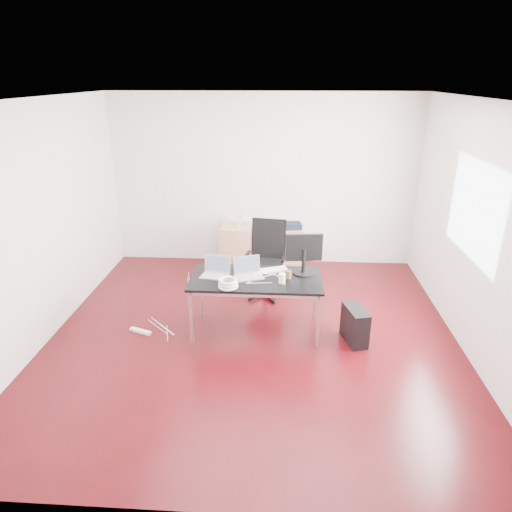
# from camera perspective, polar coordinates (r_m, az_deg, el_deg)

# --- Properties ---
(room_shell) EXTENTS (5.00, 5.00, 5.00)m
(room_shell) POSITION_cam_1_polar(r_m,az_deg,el_deg) (5.19, 0.02, 3.43)
(room_shell) COLOR #36060A
(room_shell) RESTS_ON ground
(desk) EXTENTS (1.60, 0.80, 0.73)m
(desk) POSITION_cam_1_polar(r_m,az_deg,el_deg) (5.58, 0.01, -3.23)
(desk) COLOR black
(desk) RESTS_ON ground
(office_chair) EXTENTS (0.54, 0.56, 1.08)m
(office_chair) POSITION_cam_1_polar(r_m,az_deg,el_deg) (6.59, 1.32, 0.13)
(office_chair) COLOR black
(office_chair) RESTS_ON ground
(filing_cabinet_left) EXTENTS (0.50, 0.50, 0.70)m
(filing_cabinet_left) POSITION_cam_1_polar(r_m,az_deg,el_deg) (7.67, -2.51, 1.25)
(filing_cabinet_left) COLOR tan
(filing_cabinet_left) RESTS_ON ground
(filing_cabinet_right) EXTENTS (0.50, 0.50, 0.70)m
(filing_cabinet_right) POSITION_cam_1_polar(r_m,az_deg,el_deg) (7.63, 3.83, 1.11)
(filing_cabinet_right) COLOR tan
(filing_cabinet_right) RESTS_ON ground
(pc_tower) EXTENTS (0.31, 0.49, 0.44)m
(pc_tower) POSITION_cam_1_polar(r_m,az_deg,el_deg) (5.69, 12.25, -8.41)
(pc_tower) COLOR black
(pc_tower) RESTS_ON ground
(wastebasket) EXTENTS (0.31, 0.31, 0.28)m
(wastebasket) POSITION_cam_1_polar(r_m,az_deg,el_deg) (7.38, -1.10, -1.33)
(wastebasket) COLOR black
(wastebasket) RESTS_ON ground
(power_strip) EXTENTS (0.30, 0.16, 0.04)m
(power_strip) POSITION_cam_1_polar(r_m,az_deg,el_deg) (6.01, -14.25, -9.09)
(power_strip) COLOR white
(power_strip) RESTS_ON ground
(laptop_left) EXTENTS (0.37, 0.31, 0.23)m
(laptop_left) POSITION_cam_1_polar(r_m,az_deg,el_deg) (5.62, -5.06, -1.89)
(laptop_left) COLOR silver
(laptop_left) RESTS_ON desk
(laptop_right) EXTENTS (0.40, 0.35, 0.23)m
(laptop_right) POSITION_cam_1_polar(r_m,az_deg,el_deg) (5.57, -0.98, -2.04)
(laptop_right) COLOR silver
(laptop_right) RESTS_ON desk
(monitor) EXTENTS (0.45, 0.26, 0.51)m
(monitor) POSITION_cam_1_polar(r_m,az_deg,el_deg) (5.61, 6.00, 0.53)
(monitor) COLOR black
(monitor) RESTS_ON desk
(keyboard) EXTENTS (0.46, 0.29, 0.02)m
(keyboard) POSITION_cam_1_polar(r_m,az_deg,el_deg) (5.74, 1.76, -1.80)
(keyboard) COLOR white
(keyboard) RESTS_ON desk
(cup_white) EXTENTS (0.10, 0.10, 0.12)m
(cup_white) POSITION_cam_1_polar(r_m,az_deg,el_deg) (5.41, 3.26, -2.80)
(cup_white) COLOR white
(cup_white) RESTS_ON desk
(cup_brown) EXTENTS (0.08, 0.08, 0.10)m
(cup_brown) POSITION_cam_1_polar(r_m,az_deg,el_deg) (5.54, 4.06, -2.29)
(cup_brown) COLOR brown
(cup_brown) RESTS_ON desk
(cable_coil) EXTENTS (0.24, 0.24, 0.11)m
(cable_coil) POSITION_cam_1_polar(r_m,az_deg,el_deg) (5.30, -3.50, -3.44)
(cable_coil) COLOR white
(cable_coil) RESTS_ON desk
(power_adapter) EXTENTS (0.08, 0.08, 0.03)m
(power_adapter) POSITION_cam_1_polar(r_m,az_deg,el_deg) (5.33, -2.67, -3.72)
(power_adapter) COLOR white
(power_adapter) RESTS_ON desk
(speaker) EXTENTS (0.10, 0.09, 0.18)m
(speaker) POSITION_cam_1_polar(r_m,az_deg,el_deg) (7.55, -2.07, 4.45)
(speaker) COLOR #9E9E9E
(speaker) RESTS_ON filing_cabinet_left
(navy_garment) EXTENTS (0.33, 0.28, 0.09)m
(navy_garment) POSITION_cam_1_polar(r_m,az_deg,el_deg) (7.46, 4.48, 3.81)
(navy_garment) COLOR black
(navy_garment) RESTS_ON filing_cabinet_right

